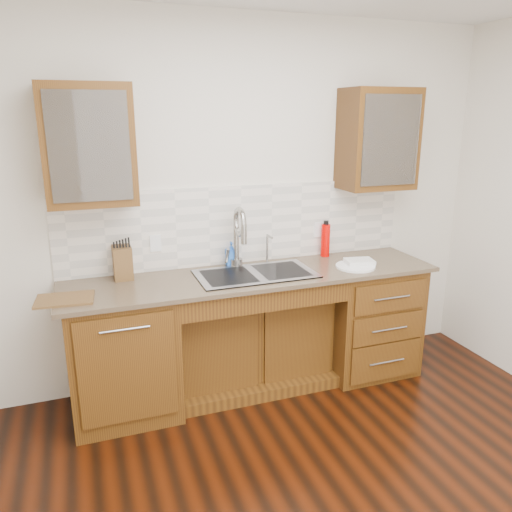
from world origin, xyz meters
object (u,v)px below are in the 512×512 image
object	(u,v)px
plate	(355,266)
knife_block	(122,262)
water_bottle	(325,240)
cutting_board	(65,299)
soap_bottle	(231,254)

from	to	relation	value
plate	knife_block	bearing A→B (deg)	168.23
water_bottle	plate	distance (m)	0.38
water_bottle	cutting_board	xyz separation A→B (m)	(-1.96, -0.35, -0.12)
soap_bottle	plate	xyz separation A→B (m)	(0.85, -0.37, -0.08)
water_bottle	knife_block	xyz separation A→B (m)	(-1.58, -0.01, -0.02)
soap_bottle	plate	bearing A→B (deg)	-18.58
knife_block	water_bottle	bearing A→B (deg)	0.61
soap_bottle	water_bottle	xyz separation A→B (m)	(0.78, -0.02, 0.04)
plate	knife_block	distance (m)	1.69
water_bottle	knife_block	size ratio (longest dim) A/B	1.14
cutting_board	knife_block	bearing A→B (deg)	41.45
soap_bottle	cutting_board	distance (m)	1.24
knife_block	cutting_board	distance (m)	0.52
soap_bottle	knife_block	world-z (taller)	knife_block
soap_bottle	knife_block	distance (m)	0.80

